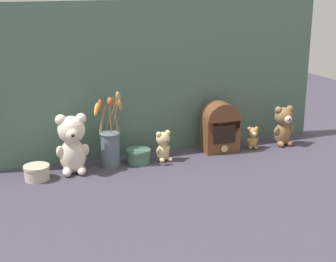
{
  "coord_description": "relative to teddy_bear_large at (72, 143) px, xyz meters",
  "views": [
    {
      "loc": [
        -0.84,
        -2.08,
        0.83
      ],
      "look_at": [
        0.0,
        0.02,
        0.14
      ],
      "focal_mm": 55.0,
      "sensor_mm": 36.0,
      "label": 1
    }
  ],
  "objects": [
    {
      "name": "teddy_bear_small",
      "position": [
        0.42,
        -0.0,
        -0.06
      ],
      "size": [
        0.08,
        0.07,
        0.14
      ],
      "color": "#DBBC84",
      "rests_on": "ground"
    },
    {
      "name": "flower_vase",
      "position": [
        0.18,
        0.03,
        -0.03
      ],
      "size": [
        0.13,
        0.13,
        0.35
      ],
      "color": "slate",
      "rests_on": "ground"
    },
    {
      "name": "teddy_bear_tiny",
      "position": [
        0.9,
        0.0,
        -0.08
      ],
      "size": [
        0.06,
        0.06,
        0.11
      ],
      "color": "tan",
      "rests_on": "ground"
    },
    {
      "name": "backdrop_wall",
      "position": [
        0.44,
        0.15,
        0.22
      ],
      "size": [
        1.72,
        0.02,
        0.72
      ],
      "color": "#4C6B5B",
      "rests_on": "ground"
    },
    {
      "name": "ground_plane",
      "position": [
        0.44,
        -0.02,
        -0.14
      ],
      "size": [
        4.0,
        4.0,
        0.0
      ],
      "primitive_type": "plane",
      "color": "#3D3847"
    },
    {
      "name": "teddy_bear_large",
      "position": [
        0.0,
        0.0,
        0.0
      ],
      "size": [
        0.15,
        0.13,
        0.27
      ],
      "color": "beige",
      "rests_on": "ground"
    },
    {
      "name": "decorative_tin_tall",
      "position": [
        -0.16,
        -0.02,
        -0.11
      ],
      "size": [
        0.11,
        0.11,
        0.06
      ],
      "color": "beige",
      "rests_on": "ground"
    },
    {
      "name": "vintage_radio",
      "position": [
        0.73,
        0.03,
        -0.02
      ],
      "size": [
        0.18,
        0.12,
        0.25
      ],
      "color": "brown",
      "rests_on": "ground"
    },
    {
      "name": "teddy_bear_medium",
      "position": [
        1.07,
        -0.01,
        -0.03
      ],
      "size": [
        0.11,
        0.1,
        0.2
      ],
      "color": "olive",
      "rests_on": "ground"
    },
    {
      "name": "decorative_tin_short",
      "position": [
        0.3,
        0.02,
        -0.11
      ],
      "size": [
        0.11,
        0.11,
        0.06
      ],
      "color": "#47705B",
      "rests_on": "ground"
    }
  ]
}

